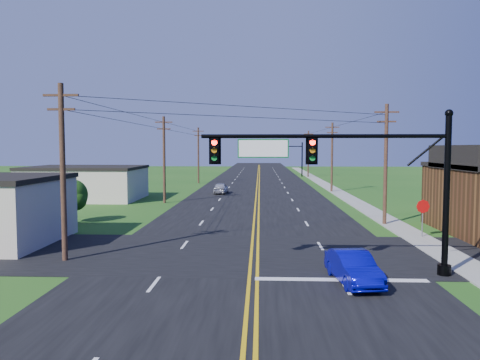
{
  "coord_description": "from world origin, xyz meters",
  "views": [
    {
      "loc": [
        0.46,
        -13.16,
        5.8
      ],
      "look_at": [
        -0.53,
        10.0,
        4.18
      ],
      "focal_mm": 35.0,
      "sensor_mm": 36.0,
      "label": 1
    }
  ],
  "objects_px": {
    "signal_mast_far": "(280,154)",
    "blue_car": "(353,268)",
    "signal_mast_main": "(346,171)",
    "stop_sign": "(423,210)"
  },
  "relations": [
    {
      "from": "signal_mast_far",
      "to": "blue_car",
      "type": "distance_m",
      "value": 73.53
    },
    {
      "from": "signal_mast_main",
      "to": "blue_car",
      "type": "height_order",
      "value": "signal_mast_main"
    },
    {
      "from": "signal_mast_main",
      "to": "stop_sign",
      "type": "relative_size",
      "value": 4.58
    },
    {
      "from": "signal_mast_main",
      "to": "blue_car",
      "type": "xyz_separation_m",
      "value": [
        0.09,
        -1.43,
        -4.08
      ]
    },
    {
      "from": "signal_mast_far",
      "to": "blue_car",
      "type": "xyz_separation_m",
      "value": [
        -0.01,
        -73.43,
        -3.87
      ]
    },
    {
      "from": "blue_car",
      "to": "stop_sign",
      "type": "height_order",
      "value": "stop_sign"
    },
    {
      "from": "signal_mast_main",
      "to": "signal_mast_far",
      "type": "bearing_deg",
      "value": 89.92
    },
    {
      "from": "stop_sign",
      "to": "blue_car",
      "type": "bearing_deg",
      "value": -129.24
    },
    {
      "from": "signal_mast_main",
      "to": "stop_sign",
      "type": "height_order",
      "value": "signal_mast_main"
    },
    {
      "from": "signal_mast_main",
      "to": "signal_mast_far",
      "type": "distance_m",
      "value": 72.0
    }
  ]
}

